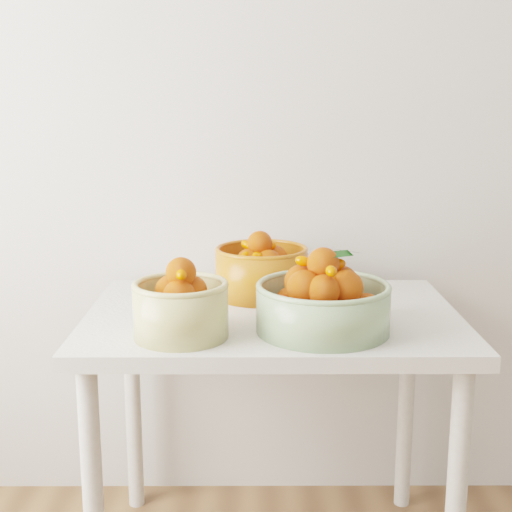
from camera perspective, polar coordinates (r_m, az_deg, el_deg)
The scene contains 4 objects.
table at distance 1.96m, azimuth 1.32°, elevation -7.18°, with size 1.00×0.70×0.75m.
bowl_cream at distance 1.72m, azimuth -6.05°, elevation -4.06°, with size 0.29×0.29×0.20m.
bowl_green at distance 1.76m, azimuth 5.39°, elevation -3.70°, with size 0.44×0.44×0.21m.
bowl_orange at distance 2.07m, azimuth 0.45°, elevation -1.16°, with size 0.29×0.29×0.19m.
Camera 1 is at (-0.40, -0.25, 1.31)m, focal length 50.00 mm.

